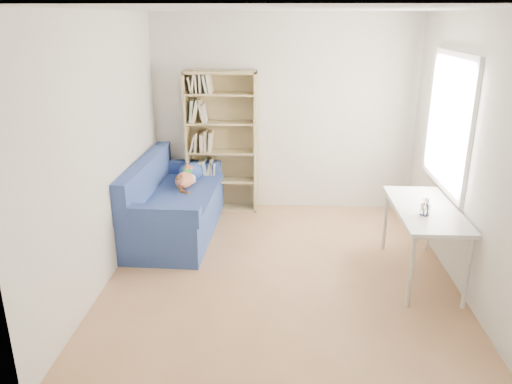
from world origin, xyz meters
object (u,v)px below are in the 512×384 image
(bookshelf, at_px, (222,148))
(pen_cup, at_px, (425,208))
(sofa, at_px, (173,206))
(desk, at_px, (425,214))

(bookshelf, bearing_deg, pen_cup, -42.33)
(sofa, relative_size, bookshelf, 1.01)
(desk, bearing_deg, pen_cup, -109.69)
(bookshelf, bearing_deg, desk, -38.55)
(bookshelf, height_order, pen_cup, bookshelf)
(sofa, height_order, pen_cup, sofa)
(desk, bearing_deg, bookshelf, 141.45)
(bookshelf, bearing_deg, sofa, -120.97)
(bookshelf, distance_m, pen_cup, 2.95)
(bookshelf, xyz_separation_m, desk, (2.25, -1.79, -0.18))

